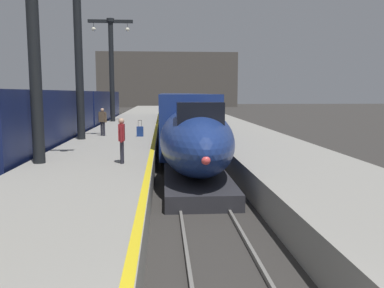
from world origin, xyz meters
name	(u,v)px	position (x,y,z in m)	size (l,w,h in m)	color
platform_left	(123,139)	(-4.05, 24.75, 0.53)	(4.80, 110.00, 1.05)	gray
platform_right	(239,138)	(4.05, 24.75, 0.53)	(4.80, 110.00, 1.05)	gray
platform_left_safety_stripe	(156,131)	(-1.77, 24.75, 1.05)	(0.20, 107.80, 0.01)	yellow
rail_main_left	(170,140)	(-0.75, 27.50, 0.06)	(0.08, 110.00, 0.12)	slate
rail_main_right	(190,140)	(0.75, 27.50, 0.06)	(0.08, 110.00, 0.12)	slate
rail_secondary_left	(62,141)	(-8.85, 27.50, 0.06)	(0.08, 110.00, 0.12)	slate
rail_secondary_right	(82,141)	(-7.35, 27.50, 0.06)	(0.08, 110.00, 0.12)	slate
highspeed_train_main	(180,116)	(0.00, 27.46, 1.92)	(2.92, 38.85, 3.60)	navy
regional_train_adjacent	(75,113)	(-8.10, 28.92, 2.13)	(2.85, 36.60, 3.80)	#141E4C
station_column_mid	(32,11)	(-5.90, 12.16, 6.59)	(4.00, 0.68, 9.22)	black
station_column_far	(78,42)	(-5.90, 20.06, 6.48)	(4.00, 0.68, 9.00)	black
station_column_distant	(111,60)	(-5.90, 34.60, 6.60)	(4.00, 0.68, 9.23)	black
passenger_near_edge	(103,120)	(-4.95, 21.84, 2.04)	(0.52, 0.36, 1.69)	#23232D
passenger_mid_platform	(122,137)	(-2.79, 11.89, 2.04)	(0.23, 0.57, 1.69)	#23232D
rolling_suitcase	(140,131)	(-2.66, 21.29, 1.35)	(0.40, 0.22, 0.98)	navy
terminus_back_wall	(168,80)	(0.00, 102.00, 7.00)	(36.00, 2.00, 14.00)	#4C4742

